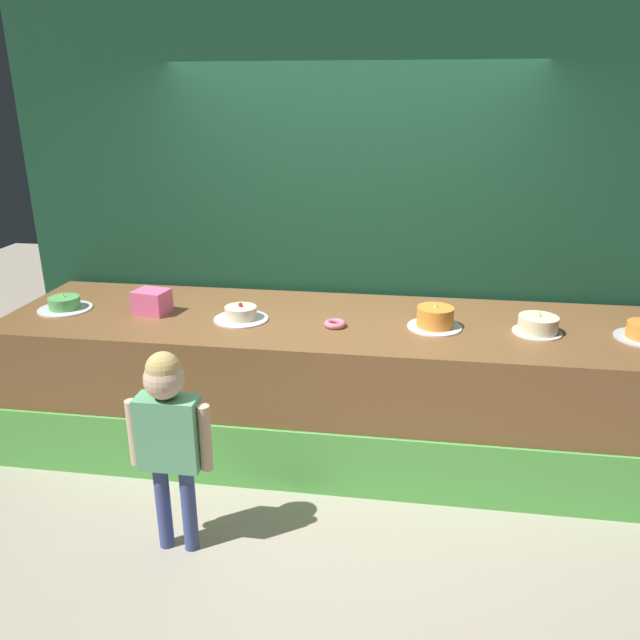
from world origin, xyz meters
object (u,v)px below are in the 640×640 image
(cake_left, at_px, (241,314))
(cake_right, at_px, (538,325))
(donut, at_px, (335,324))
(cake_far_left, at_px, (65,304))
(cake_center, at_px, (435,318))
(pink_box, at_px, (152,302))
(child_figure, at_px, (169,426))

(cake_left, bearing_deg, cake_right, 1.02)
(donut, xyz_separation_m, cake_right, (1.23, 0.07, 0.03))
(cake_far_left, relative_size, cake_center, 1.05)
(pink_box, xyz_separation_m, cake_far_left, (-0.61, -0.02, -0.04))
(child_figure, relative_size, donut, 8.27)
(child_figure, distance_m, cake_right, 2.23)
(pink_box, relative_size, donut, 1.55)
(cake_far_left, bearing_deg, pink_box, 1.78)
(cake_left, distance_m, cake_center, 1.23)
(child_figure, bearing_deg, cake_far_left, 136.64)
(cake_far_left, relative_size, cake_left, 1.00)
(child_figure, distance_m, pink_box, 1.23)
(cake_center, height_order, cake_right, cake_center)
(child_figure, height_order, cake_right, child_figure)
(cake_right, bearing_deg, cake_far_left, -179.80)
(child_figure, xyz_separation_m, cake_center, (1.32, 1.08, 0.26))
(pink_box, bearing_deg, cake_right, -0.20)
(cake_center, distance_m, cake_right, 0.61)
(cake_left, height_order, cake_right, cake_right)
(pink_box, distance_m, cake_center, 1.84)
(donut, relative_size, cake_far_left, 0.39)
(cake_right, bearing_deg, pink_box, 179.80)
(pink_box, bearing_deg, donut, -3.75)
(cake_far_left, height_order, cake_left, cake_far_left)
(pink_box, distance_m, donut, 1.23)
(cake_left, bearing_deg, pink_box, 176.14)
(cake_left, bearing_deg, child_figure, -95.28)
(child_figure, xyz_separation_m, cake_right, (1.94, 1.08, 0.25))
(child_figure, relative_size, cake_right, 3.87)
(child_figure, height_order, cake_left, child_figure)
(donut, bearing_deg, cake_center, 6.92)
(pink_box, relative_size, cake_left, 0.60)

